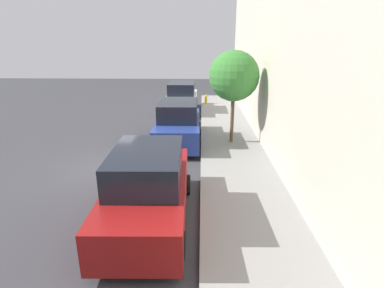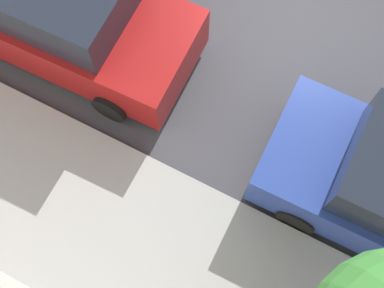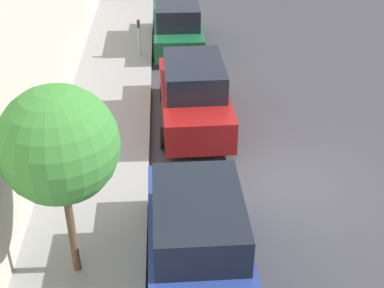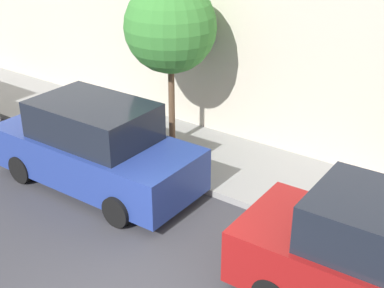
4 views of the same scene
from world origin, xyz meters
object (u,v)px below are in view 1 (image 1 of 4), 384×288
Objects in this scene: fire_hydrant at (206,99)px; parked_suv_second at (148,188)px; parked_suv_third at (178,124)px; parked_suv_fourth at (182,98)px; street_tree at (234,76)px.

parked_suv_second is at bearing -96.26° from fire_hydrant.
parked_suv_third is 9.16m from fire_hydrant.
parked_suv_second is 15.71m from fire_hydrant.
street_tree reaches higher than parked_suv_fourth.
parked_suv_fourth is (0.01, 13.49, -0.00)m from parked_suv_second.
fire_hydrant is at bearing 83.74° from parked_suv_second.
street_tree is 9.66m from fire_hydrant.
parked_suv_third and parked_suv_fourth have the same top height.
parked_suv_fourth is 7.93m from street_tree.
fire_hydrant is (1.42, 9.04, -0.44)m from parked_suv_third.
parked_suv_fourth is 6.98× the size of fire_hydrant.
parked_suv_fourth is at bearing 89.95° from parked_suv_second.
parked_suv_fourth is 2.76m from fire_hydrant.
fire_hydrant is (1.71, 15.61, -0.44)m from parked_suv_second.
street_tree is at bearing -4.26° from parked_suv_third.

